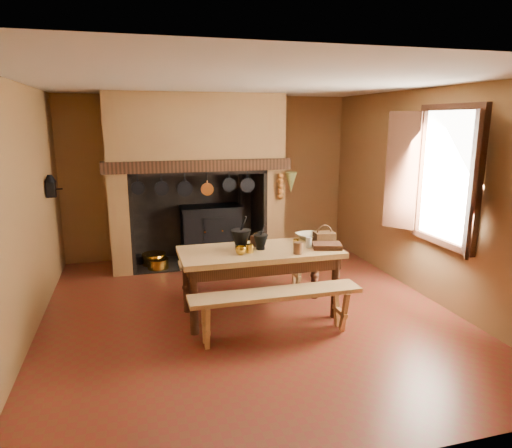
{
  "coord_description": "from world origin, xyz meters",
  "views": [
    {
      "loc": [
        -1.34,
        -5.22,
        2.39
      ],
      "look_at": [
        0.18,
        0.3,
        1.08
      ],
      "focal_mm": 32.0,
      "sensor_mm": 36.0,
      "label": 1
    }
  ],
  "objects_px": {
    "coffee_grinder": "(257,240)",
    "mixing_bowl": "(309,236)",
    "wicker_basket": "(324,237)",
    "work_table": "(260,260)",
    "iron_range": "(211,231)",
    "bench_front": "(276,303)"
  },
  "relations": [
    {
      "from": "mixing_bowl",
      "to": "wicker_basket",
      "type": "distance_m",
      "value": 0.26
    },
    {
      "from": "mixing_bowl",
      "to": "work_table",
      "type": "bearing_deg",
      "value": -158.41
    },
    {
      "from": "bench_front",
      "to": "coffee_grinder",
      "type": "height_order",
      "value": "coffee_grinder"
    },
    {
      "from": "iron_range",
      "to": "work_table",
      "type": "distance_m",
      "value": 2.55
    },
    {
      "from": "wicker_basket",
      "to": "iron_range",
      "type": "bearing_deg",
      "value": 116.0
    },
    {
      "from": "wicker_basket",
      "to": "mixing_bowl",
      "type": "bearing_deg",
      "value": 120.42
    },
    {
      "from": "iron_range",
      "to": "bench_front",
      "type": "relative_size",
      "value": 0.83
    },
    {
      "from": "iron_range",
      "to": "mixing_bowl",
      "type": "relative_size",
      "value": 4.92
    },
    {
      "from": "work_table",
      "to": "coffee_grinder",
      "type": "bearing_deg",
      "value": 85.61
    },
    {
      "from": "iron_range",
      "to": "bench_front",
      "type": "xyz_separation_m",
      "value": [
        0.17,
        -3.18,
        -0.08
      ]
    },
    {
      "from": "work_table",
      "to": "mixing_bowl",
      "type": "xyz_separation_m",
      "value": [
        0.76,
        0.3,
        0.17
      ]
    },
    {
      "from": "iron_range",
      "to": "coffee_grinder",
      "type": "bearing_deg",
      "value": -85.61
    },
    {
      "from": "iron_range",
      "to": "wicker_basket",
      "type": "relative_size",
      "value": 6.12
    },
    {
      "from": "iron_range",
      "to": "work_table",
      "type": "bearing_deg",
      "value": -86.25
    },
    {
      "from": "iron_range",
      "to": "wicker_basket",
      "type": "distance_m",
      "value": 2.71
    },
    {
      "from": "coffee_grinder",
      "to": "wicker_basket",
      "type": "distance_m",
      "value": 0.87
    },
    {
      "from": "bench_front",
      "to": "wicker_basket",
      "type": "relative_size",
      "value": 7.39
    },
    {
      "from": "work_table",
      "to": "coffee_grinder",
      "type": "height_order",
      "value": "coffee_grinder"
    },
    {
      "from": "bench_front",
      "to": "wicker_basket",
      "type": "xyz_separation_m",
      "value": [
        0.88,
        0.72,
        0.52
      ]
    },
    {
      "from": "coffee_grinder",
      "to": "mixing_bowl",
      "type": "distance_m",
      "value": 0.75
    },
    {
      "from": "iron_range",
      "to": "wicker_basket",
      "type": "height_order",
      "value": "iron_range"
    },
    {
      "from": "coffee_grinder",
      "to": "mixing_bowl",
      "type": "relative_size",
      "value": 0.6
    }
  ]
}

